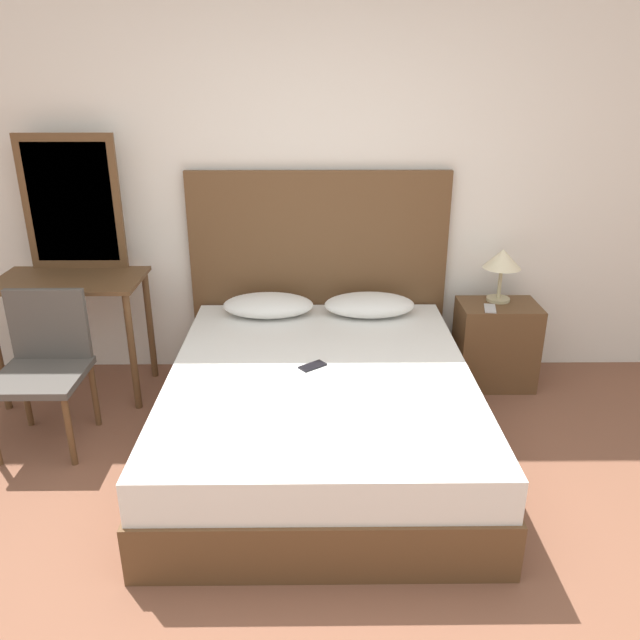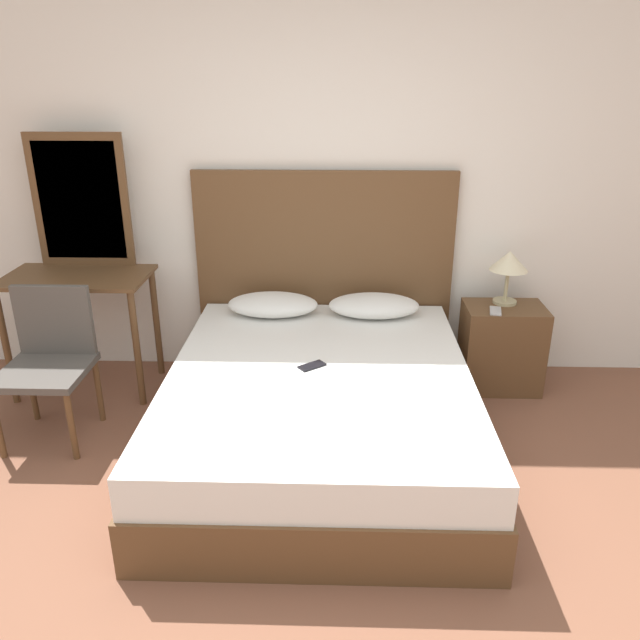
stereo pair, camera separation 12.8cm
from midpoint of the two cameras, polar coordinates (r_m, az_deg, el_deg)
The scene contains 13 objects.
ground_plane at distance 2.72m, azimuth 1.34°, elevation -25.88°, with size 16.00×16.00×0.00m, color brown.
wall_back at distance 4.22m, azimuth 1.78°, elevation 12.88°, with size 10.00×0.06×2.70m.
bed at distance 3.52m, azimuth 1.00°, elevation -8.23°, with size 1.66×2.06×0.50m.
headboard at distance 4.30m, azimuth 1.23°, elevation 4.19°, with size 1.74×0.05×1.41m.
pillow_left at distance 4.13m, azimuth -3.46°, elevation 1.42°, with size 0.60×0.34×0.14m.
pillow_right at distance 4.13m, azimuth 5.83°, elevation 1.31°, with size 0.60×0.34×0.14m.
phone_on_bed at distance 3.43m, azimuth 0.33°, elevation -4.22°, with size 0.16×0.15×0.01m.
nightstand at distance 4.35m, azimuth 17.04°, elevation -2.42°, with size 0.52×0.35×0.58m.
table_lamp at distance 4.23m, azimuth 17.73°, elevation 4.94°, with size 0.25×0.25×0.35m.
phone_on_nightstand at distance 4.14m, azimuth 16.60°, elevation 0.80°, with size 0.10×0.16×0.01m.
vanity_desk at distance 4.29m, azimuth -20.36°, elevation 2.00°, with size 0.91×0.53×0.80m.
vanity_mirror at distance 4.36m, azimuth -20.25°, elevation 10.18°, with size 0.62×0.03×0.86m.
chair at distance 3.87m, azimuth -22.67°, elevation -2.93°, with size 0.47×0.47×0.87m.
Camera 2 is at (0.06, -1.83, 2.01)m, focal length 35.00 mm.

